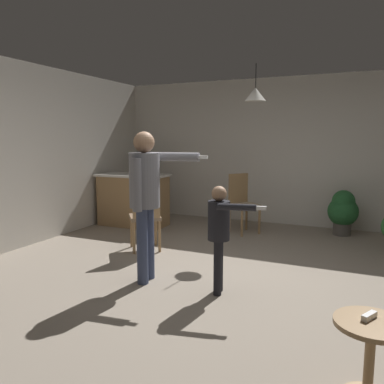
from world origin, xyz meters
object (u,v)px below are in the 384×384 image
dining_chair_by_counter (242,201)px  dining_chair_near_wall (145,213)px  person_adult (146,190)px  person_child (220,227)px  side_table_by_couch (370,352)px  potted_plant_corner (343,210)px  spare_remote_on_table (369,316)px  kitchen_counter (133,200)px

dining_chair_by_counter → dining_chair_near_wall: size_ratio=1.00×
person_adult → person_child: 0.92m
side_table_by_couch → person_child: person_child is taller
person_adult → person_child: (0.86, 0.01, -0.34)m
side_table_by_couch → person_adult: person_adult is taller
dining_chair_by_counter → person_adult: bearing=30.4°
person_adult → potted_plant_corner: (1.89, 3.13, -0.62)m
dining_chair_by_counter → spare_remote_on_table: size_ratio=7.69×
spare_remote_on_table → potted_plant_corner: bearing=94.7°
side_table_by_couch → dining_chair_near_wall: size_ratio=0.52×
potted_plant_corner → spare_remote_on_table: size_ratio=5.79×
potted_plant_corner → spare_remote_on_table: 4.30m
kitchen_counter → side_table_by_couch: size_ratio=2.42×
dining_chair_by_counter → spare_remote_on_table: bearing=64.2°
person_adult → dining_chair_by_counter: bearing=166.2°
kitchen_counter → dining_chair_by_counter: 2.00m
dining_chair_near_wall → person_child: bearing=-72.1°
person_child → spare_remote_on_table: person_child is taller
kitchen_counter → side_table_by_couch: bearing=-41.7°
kitchen_counter → dining_chair_by_counter: bearing=8.8°
potted_plant_corner → dining_chair_by_counter: bearing=-162.5°
kitchen_counter → person_adult: 2.92m
side_table_by_couch → potted_plant_corner: bearing=94.9°
kitchen_counter → person_adult: person_adult is taller
kitchen_counter → dining_chair_near_wall: dining_chair_near_wall is taller
side_table_by_couch → dining_chair_by_counter: 4.29m
side_table_by_couch → spare_remote_on_table: bearing=119.0°
side_table_by_couch → dining_chair_near_wall: (-2.88, 2.19, 0.22)m
person_child → dining_chair_by_counter: size_ratio=1.12×
potted_plant_corner → spare_remote_on_table: potted_plant_corner is taller
dining_chair_near_wall → side_table_by_couch: bearing=-75.5°
dining_chair_by_counter → dining_chair_near_wall: (-0.92, -1.63, 0.00)m
spare_remote_on_table → dining_chair_near_wall: bearing=143.0°
person_adult → dining_chair_near_wall: 1.27m
side_table_by_couch → person_adult: bearing=152.3°
person_adult → dining_chair_near_wall: (-0.62, 1.00, -0.49)m
person_child → potted_plant_corner: person_child is taller
dining_chair_by_counter → spare_remote_on_table: (1.94, -3.79, -0.01)m
side_table_by_couch → kitchen_counter: bearing=138.3°
person_adult → kitchen_counter: bearing=-151.4°
side_table_by_couch → potted_plant_corner: potted_plant_corner is taller
person_child → dining_chair_by_counter: (-0.55, 2.62, -0.15)m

